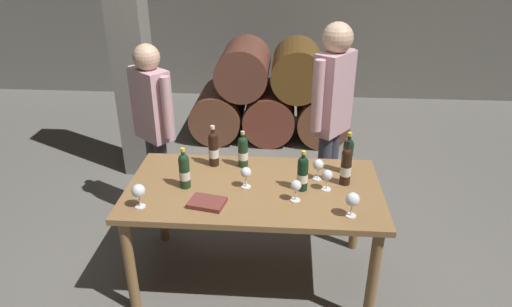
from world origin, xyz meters
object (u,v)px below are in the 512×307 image
(wine_bottle_4, at_px, (303,173))
(wine_glass_1, at_px, (296,186))
(wine_bottle_1, at_px, (213,148))
(wine_bottle_0, at_px, (346,166))
(taster_seated_left, at_px, (153,120))
(wine_bottle_5, at_px, (184,170))
(wine_glass_3, at_px, (352,200))
(tasting_notebook, at_px, (207,203))
(wine_bottle_2, at_px, (243,151))
(dining_table, at_px, (254,198))
(wine_glass_5, at_px, (138,191))
(sommelier_presenting, at_px, (332,109))
(wine_bottle_3, at_px, (348,156))
(wine_glass_2, at_px, (327,176))
(wine_glass_0, at_px, (318,165))
(wine_glass_4, at_px, (246,173))

(wine_bottle_4, relative_size, wine_glass_1, 1.95)
(wine_bottle_1, distance_m, wine_bottle_4, 0.70)
(wine_bottle_0, xyz_separation_m, taster_seated_left, (-1.48, 0.63, 0.03))
(wine_bottle_0, height_order, wine_bottle_1, wine_bottle_0)
(wine_bottle_1, distance_m, wine_glass_1, 0.74)
(wine_bottle_5, bearing_deg, wine_glass_3, -14.16)
(wine_glass_1, xyz_separation_m, tasting_notebook, (-0.55, -0.09, -0.09))
(wine_bottle_2, relative_size, wine_glass_1, 1.90)
(dining_table, relative_size, wine_bottle_2, 6.18)
(wine_bottle_0, relative_size, wine_glass_5, 2.00)
(wine_glass_1, xyz_separation_m, sommelier_presenting, (0.28, 0.90, 0.18))
(wine_bottle_5, xyz_separation_m, tasting_notebook, (0.18, -0.21, -0.11))
(wine_bottle_0, height_order, taster_seated_left, taster_seated_left)
(wine_bottle_3, relative_size, wine_glass_2, 2.12)
(wine_glass_2, xyz_separation_m, tasting_notebook, (-0.76, -0.24, -0.09))
(dining_table, distance_m, tasting_notebook, 0.38)
(wine_bottle_5, height_order, wine_glass_2, wine_bottle_5)
(wine_bottle_3, height_order, wine_glass_0, wine_bottle_3)
(wine_glass_0, bearing_deg, sommelier_presenting, 78.26)
(taster_seated_left, bearing_deg, wine_glass_2, -28.07)
(wine_glass_0, bearing_deg, tasting_notebook, -151.86)
(wine_bottle_1, xyz_separation_m, wine_glass_5, (-0.37, -0.59, -0.02))
(wine_glass_0, distance_m, wine_glass_2, 0.15)
(wine_glass_3, bearing_deg, wine_glass_0, 112.10)
(wine_bottle_1, relative_size, wine_glass_0, 2.09)
(wine_bottle_3, xyz_separation_m, sommelier_presenting, (-0.08, 0.50, 0.15))
(wine_bottle_5, xyz_separation_m, wine_glass_4, (0.40, 0.03, -0.02))
(wine_bottle_3, relative_size, wine_glass_4, 2.10)
(wine_bottle_2, bearing_deg, wine_bottle_5, -137.75)
(wine_bottle_2, xyz_separation_m, wine_glass_1, (0.38, -0.44, -0.02))
(wine_bottle_1, bearing_deg, wine_glass_2, -20.37)
(wine_bottle_0, xyz_separation_m, sommelier_presenting, (-0.05, 0.66, 0.15))
(taster_seated_left, bearing_deg, wine_bottle_3, -17.29)
(wine_bottle_2, bearing_deg, wine_glass_2, -26.67)
(wine_glass_1, bearing_deg, wine_bottle_2, 130.53)
(wine_bottle_0, relative_size, wine_glass_1, 2.19)
(wine_glass_2, bearing_deg, wine_glass_5, -165.94)
(wine_bottle_3, bearing_deg, wine_bottle_4, -140.91)
(wine_bottle_2, distance_m, wine_bottle_4, 0.52)
(wine_bottle_4, distance_m, wine_bottle_5, 0.78)
(wine_glass_2, bearing_deg, taster_seated_left, 151.93)
(wine_bottle_4, bearing_deg, wine_bottle_2, 144.54)
(wine_bottle_0, distance_m, wine_glass_5, 1.35)
(wine_bottle_0, height_order, wine_bottle_2, wine_bottle_0)
(wine_bottle_0, xyz_separation_m, wine_bottle_4, (-0.29, -0.10, -0.01))
(wine_bottle_5, relative_size, tasting_notebook, 1.30)
(wine_glass_0, bearing_deg, wine_bottle_1, 168.22)
(wine_glass_3, height_order, wine_glass_5, same)
(taster_seated_left, bearing_deg, wine_glass_3, -34.60)
(wine_bottle_0, relative_size, wine_bottle_3, 1.03)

